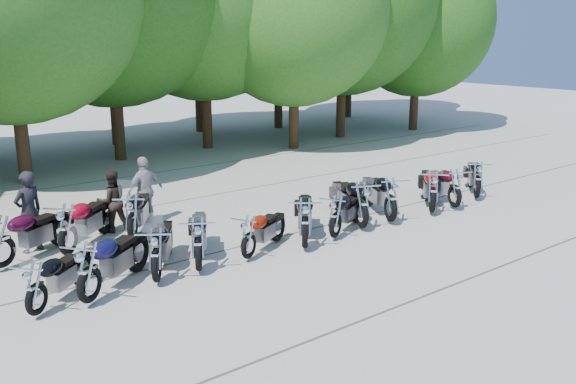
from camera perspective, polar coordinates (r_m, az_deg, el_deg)
ground at (r=14.10m, az=3.76°, el=-5.54°), size 90.00×90.00×0.00m
tree_6 at (r=26.41m, az=0.57°, el=16.65°), size 8.00×8.00×9.82m
tree_7 at (r=29.54m, az=5.18°, el=17.49°), size 8.79×8.79×10.79m
tree_8 at (r=32.45m, az=12.09°, el=15.34°), size 7.53×7.53×9.25m
tree_12 at (r=28.42m, az=-16.48°, el=15.75°), size 7.88×7.88×9.67m
tree_13 at (r=31.47m, az=-8.60°, el=16.56°), size 8.31×8.31×10.20m
tree_14 at (r=32.50m, az=-0.94°, el=16.27°), size 8.02×8.02×9.84m
motorcycle_0 at (r=11.58m, az=-22.57°, el=-8.21°), size 1.96×1.77×1.15m
motorcycle_1 at (r=11.69m, az=-18.19°, el=-6.99°), size 2.39×2.04×1.37m
motorcycle_2 at (r=12.31m, az=-12.26°, el=-5.65°), size 1.88×2.31×1.31m
motorcycle_3 at (r=12.71m, az=-8.42°, el=-4.71°), size 1.86×2.43×1.35m
motorcycle_4 at (r=13.33m, az=-3.72°, el=-4.12°), size 2.09×1.49×1.15m
motorcycle_5 at (r=13.90m, az=1.60°, el=-2.76°), size 2.16×2.40×1.40m
motorcycle_6 at (r=14.67m, az=4.48°, el=-2.21°), size 2.25×1.57×1.23m
motorcycle_7 at (r=15.43m, az=6.95°, el=-1.08°), size 1.70×2.60×1.42m
motorcycle_8 at (r=16.07m, az=9.61°, el=-0.56°), size 1.80×2.57×1.41m
motorcycle_9 at (r=17.11m, az=13.40°, el=0.14°), size 2.28×2.26×1.39m
motorcycle_10 at (r=17.81m, az=15.38°, el=0.44°), size 1.58×2.41×1.31m
motorcycle_11 at (r=19.01m, az=17.33°, el=1.21°), size 2.25×2.12×1.34m
motorcycle_12 at (r=14.08m, az=-25.29°, el=-4.09°), size 2.43×1.77×1.34m
motorcycle_13 at (r=14.31m, az=-19.98°, el=-3.17°), size 2.33×2.20×1.39m
motorcycle_14 at (r=14.78m, az=-14.41°, el=-2.25°), size 1.98×2.39×1.36m
rider_0 at (r=14.97m, az=-23.09°, el=-1.71°), size 0.80×0.66×1.89m
rider_1 at (r=15.85m, az=-16.14°, el=-0.83°), size 0.84×0.69×1.58m
rider_2 at (r=16.29m, az=-13.21°, el=0.15°), size 1.11×0.63×1.79m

